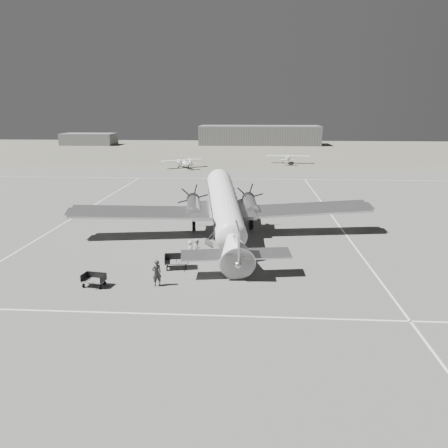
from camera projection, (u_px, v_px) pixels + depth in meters
The scene contains 16 objects.
ground at pixel (223, 246), 39.96m from camera, with size 260.00×260.00×0.00m, color #626260.
taxi_line_near at pixel (208, 315), 26.45m from camera, with size 60.00×0.15×0.01m, color white.
taxi_line_right at pixel (356, 248), 39.22m from camera, with size 0.15×80.00×0.01m, color white.
taxi_line_left at pixel (74, 217), 50.72m from camera, with size 0.15×60.00×0.01m, color white.
taxi_line_horizon at pixel (238, 179), 78.57m from camera, with size 90.00×0.15×0.01m, color white.
grass_infield at pixel (244, 151), 131.66m from camera, with size 260.00×90.00×0.01m, color #615F52.
hangar_main at pixel (259, 135), 154.64m from camera, with size 42.00×14.00×6.60m.
shed_secondary at pixel (89, 139), 153.84m from camera, with size 18.00×10.00×4.00m, color #5F5F5F.
dc3_airliner at pixel (225, 212), 40.69m from camera, with size 30.05×20.85×5.72m, color silver, non-canonical shape.
light_plane_left at pixel (184, 163), 92.91m from camera, with size 9.39×7.61×1.95m, color white, non-canonical shape.
light_plane_right at pixel (288, 159), 100.59m from camera, with size 10.03×8.14×2.08m, color white, non-canonical shape.
baggage_cart_near at pixel (176, 262), 34.19m from camera, with size 1.94×1.37×1.10m, color #5F5F5F, non-canonical shape.
baggage_cart_far at pixel (94, 280), 30.71m from camera, with size 1.63×1.15×0.92m, color #5F5F5F, non-canonical shape.
ground_crew at pixel (157, 273), 30.69m from camera, with size 0.70×0.46×1.92m, color #303030.
ramp_agent at pixel (197, 249), 36.15m from camera, with size 0.87×0.68×1.79m, color silver.
passenger at pixel (190, 249), 36.41m from camera, with size 0.76×0.50×1.56m, color #B1B1AF.
Camera 1 is at (2.52, -38.06, 12.09)m, focal length 35.00 mm.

